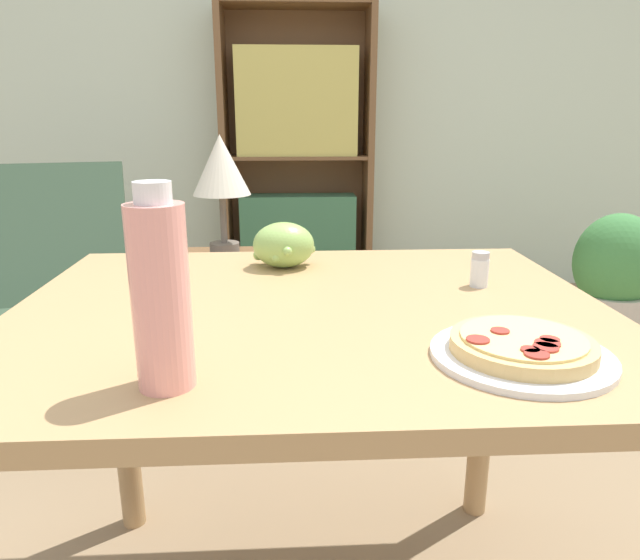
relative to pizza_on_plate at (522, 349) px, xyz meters
The scene contains 11 objects.
wall_back 2.92m from the pizza_on_plate, 97.41° to the left, with size 8.00×0.05×2.60m.
dining_table 0.40m from the pizza_on_plate, 138.64° to the left, with size 1.06×0.86×0.74m.
pizza_on_plate is the anchor object (origin of this frame).
grape_bunch 0.62m from the pizza_on_plate, 122.60° to the left, with size 0.14×0.12×0.10m.
drink_bottle 0.49m from the pizza_on_plate, behind, with size 0.07×0.07×0.26m.
salt_shaker 0.36m from the pizza_on_plate, 81.24° to the left, with size 0.04×0.04×0.07m.
lounge_chair_near 1.98m from the pizza_on_plate, 131.48° to the left, with size 0.78×0.89×0.88m.
bookshelf 2.69m from the pizza_on_plate, 95.77° to the left, with size 0.87×0.28×1.68m.
side_table 1.55m from the pizza_on_plate, 112.45° to the left, with size 0.34×0.34×0.56m.
table_lamp 1.48m from the pizza_on_plate, 112.45° to the left, with size 0.21×0.21×0.44m.
potted_plant_floor 2.27m from the pizza_on_plate, 56.05° to the left, with size 0.40×0.34×0.63m.
Camera 1 is at (0.05, -0.94, 1.07)m, focal length 32.00 mm.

